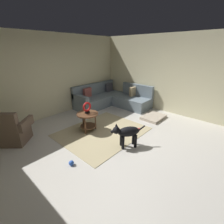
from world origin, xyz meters
TOP-DOWN VIEW (x-y plane):
  - ground_plane at (0.00, 0.00)m, footprint 6.00×6.00m
  - wall_back at (0.00, 2.94)m, footprint 6.00×0.12m
  - wall_right at (2.94, 0.00)m, footprint 0.12×6.00m
  - area_rug at (0.15, 0.70)m, footprint 2.30×1.90m
  - sectional_couch at (1.99, 2.01)m, footprint 2.20×2.25m
  - armchair at (-1.71, 1.94)m, footprint 0.99×0.99m
  - side_table at (-0.06, 1.06)m, footprint 0.60×0.60m
  - torus_sculpture at (-0.06, 1.06)m, footprint 0.28×0.08m
  - dog_bed_mat at (1.98, 0.08)m, footprint 0.80×0.60m
  - dog at (0.03, -0.25)m, footprint 0.73×0.52m
  - dog_toy_ball at (-1.24, 0.19)m, footprint 0.10×0.10m
  - dog_toy_rope at (0.90, -0.02)m, footprint 0.20×0.11m

SIDE VIEW (x-z plane):
  - ground_plane at x=0.00m, z-range -0.10..0.00m
  - area_rug at x=0.15m, z-range 0.00..0.01m
  - dog_toy_rope at x=0.90m, z-range 0.00..0.05m
  - dog_bed_mat at x=1.98m, z-range 0.00..0.09m
  - dog_toy_ball at x=-1.24m, z-range 0.00..0.10m
  - sectional_couch at x=1.99m, z-range -0.15..0.73m
  - armchair at x=-1.71m, z-range -0.12..0.76m
  - dog at x=0.03m, z-range 0.06..0.69m
  - side_table at x=-0.06m, z-range 0.15..0.69m
  - torus_sculpture at x=-0.06m, z-range 0.55..0.87m
  - wall_back at x=0.00m, z-range 0.00..2.70m
  - wall_right at x=2.94m, z-range 0.00..2.70m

